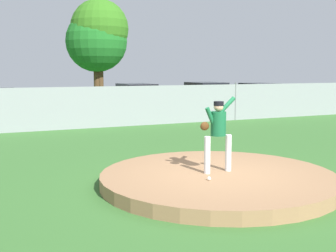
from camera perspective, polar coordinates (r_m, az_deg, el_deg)
name	(u,v)px	position (r m, az deg, el deg)	size (l,w,h in m)	color
ground_plane	(125,142)	(14.53, -5.71, -2.17)	(80.00, 80.00, 0.00)	#386B2D
asphalt_strip	(72,117)	(22.68, -12.70, 1.13)	(44.00, 7.00, 0.01)	#2B2B2D
pitchers_mound	(218,179)	(9.16, 6.65, -7.03)	(4.96, 4.96, 0.26)	#99704C
pitcher_youth	(218,129)	(9.02, 6.66, -0.35)	(0.81, 0.32, 1.60)	silver
baseball	(209,179)	(8.49, 5.50, -7.00)	(0.07, 0.07, 0.07)	white
chainlink_fence	(94,107)	(18.23, -9.84, 2.47)	(35.29, 0.07, 1.85)	gray
parked_car_champagne	(206,97)	(25.80, 5.08, 3.84)	(2.04, 4.61, 1.72)	tan
parked_car_white	(259,97)	(27.27, 12.06, 3.81)	(2.07, 4.28, 1.64)	silver
parked_car_red	(136,100)	(23.95, -4.23, 3.54)	(1.89, 4.58, 1.69)	#A81919
traffic_cone_orange	(63,111)	(23.33, -13.83, 1.90)	(0.40, 0.40, 0.55)	orange
tree_leaning_west	(96,42)	(31.63, -9.53, 11.05)	(4.39, 4.39, 6.70)	#4C331E
tree_broad_left	(100,29)	(31.63, -9.13, 12.68)	(4.14, 4.14, 7.48)	#4C331E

